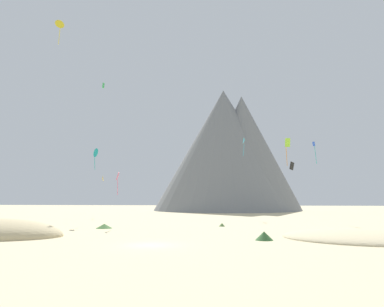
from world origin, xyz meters
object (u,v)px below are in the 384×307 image
Objects in this scene: bush_near_left at (264,236)px; kite_yellow_high at (59,25)px; kite_black_low at (292,166)px; rock_massif at (231,150)px; bush_mid_center at (104,226)px; kite_green_high at (103,85)px; kite_gold_low at (103,179)px; bush_ridge_crest at (311,233)px; kite_blue_mid at (314,148)px; kite_lime_low at (287,145)px; bush_far_right at (222,225)px; kite_rainbow_low at (118,179)px; kite_teal_low at (96,153)px; kite_cyan_mid at (244,141)px.

bush_near_left is 0.45× the size of kite_yellow_high.
rock_massif is at bearing 87.21° from kite_black_low.
kite_green_high is (-6.35, 13.85, 26.41)m from bush_mid_center.
kite_gold_low is 26.05m from kite_green_high.
bush_ridge_crest is 9.10m from bush_near_left.
kite_lime_low is at bearing 172.87° from kite_blue_mid.
rock_massif reaches higher than kite_blue_mid.
kite_gold_low is at bearing 138.98° from bush_far_right.
kite_yellow_high is 52.24m from kite_blue_mid.
bush_near_left is (22.31, -12.42, 0.13)m from bush_mid_center.
kite_black_low is (28.00, 3.57, 8.98)m from bush_mid_center.
kite_rainbow_low is 24.00m from kite_green_high.
kite_teal_low is 0.82× the size of kite_lime_low.
bush_mid_center is (-17.21, -5.81, 0.06)m from bush_far_right.
rock_massif is 87.16m from kite_yellow_high.
kite_teal_low reaches higher than kite_black_low.
kite_gold_low is at bearing 101.41° from kite_blue_mid.
kite_cyan_mid is 1.05× the size of kite_blue_mid.
bush_far_right is at bearing -37.56° from kite_rainbow_low.
kite_cyan_mid is (31.30, 31.43, -15.19)m from kite_yellow_high.
bush_far_right is at bearing 158.43° from kite_black_low.
kite_black_low is at bearing -64.20° from kite_green_high.
kite_green_high is (-28.08, -19.21, 8.53)m from kite_cyan_mid.
bush_near_left is at bearing 179.24° from kite_cyan_mid.
kite_rainbow_low reaches higher than bush_ridge_crest.
kite_yellow_high is at bearing 173.13° from kite_black_low.
bush_mid_center is 43.19m from kite_blue_mid.
kite_blue_mid is (41.59, 6.76, -12.34)m from kite_green_high.
kite_rainbow_low is 39.47m from kite_blue_mid.
bush_mid_center is 30.49m from kite_green_high.
rock_massif is 75.42m from kite_lime_low.
kite_blue_mid is at bearing 56.33° from kite_gold_low.
rock_massif is 50.89m from kite_cyan_mid.
kite_gold_low reaches higher than bush_mid_center.
kite_blue_mid is (17.12, -62.99, -8.53)m from rock_massif.
bush_far_right is 0.41× the size of bush_mid_center.
kite_teal_low is 1.08× the size of kite_rainbow_low.
kite_green_high reaches higher than bush_near_left.
rock_massif reaches higher than kite_lime_low.
kite_yellow_high is (-38.03, 7.34, 33.17)m from bush_ridge_crest.
kite_gold_low is 33.43m from kite_rainbow_low.
rock_massif is 15.51× the size of kite_cyan_mid.
bush_far_right is at bearing -66.37° from kite_green_high.
bush_ridge_crest is at bearing -163.91° from kite_teal_low.
kite_teal_low is at bearing 130.30° from kite_cyan_mid.
kite_rainbow_low is (10.83, 0.14, -25.95)m from kite_yellow_high.
bush_near_left reaches higher than bush_ridge_crest.
bush_far_right is at bearing -90.67° from rock_massif.
kite_gold_low is 1.51× the size of kite_green_high.
bush_mid_center is 1.27× the size of bush_near_left.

